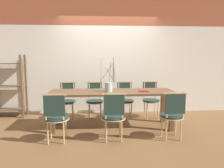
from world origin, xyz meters
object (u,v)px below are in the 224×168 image
object	(u,v)px
chair_far_center	(125,98)
shelving_rack	(9,86)
vase_centerpiece	(109,86)
book_stack	(144,91)
chair_near_center	(172,114)
dining_table	(112,96)

from	to	relation	value
chair_far_center	shelving_rack	world-z (taller)	shelving_rack
vase_centerpiece	book_stack	xyz separation A→B (m)	(0.73, 0.02, -0.10)
vase_centerpiece	shelving_rack	bearing A→B (deg)	155.87
chair_near_center	book_stack	distance (m)	0.85
dining_table	chair_far_center	size ratio (longest dim) A/B	2.91
shelving_rack	chair_near_center	bearing A→B (deg)	-26.57
dining_table	book_stack	bearing A→B (deg)	-3.40
chair_near_center	vase_centerpiece	distance (m)	1.36
vase_centerpiece	book_stack	size ratio (longest dim) A/B	3.20
chair_far_center	shelving_rack	xyz separation A→B (m)	(-2.85, 0.28, 0.29)
dining_table	shelving_rack	world-z (taller)	shelving_rack
vase_centerpiece	shelving_rack	distance (m)	2.64
dining_table	chair_near_center	distance (m)	1.28
dining_table	shelving_rack	xyz separation A→B (m)	(-2.48, 1.02, 0.09)
chair_near_center	book_stack	world-z (taller)	chair_near_center
chair_far_center	vase_centerpiece	bearing A→B (deg)	60.76
book_stack	dining_table	bearing A→B (deg)	176.60
chair_near_center	book_stack	xyz separation A→B (m)	(-0.37, 0.70, 0.31)
chair_far_center	vase_centerpiece	distance (m)	1.00
chair_near_center	shelving_rack	bearing A→B (deg)	153.43
shelving_rack	vase_centerpiece	bearing A→B (deg)	-24.13
chair_near_center	chair_far_center	bearing A→B (deg)	114.21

